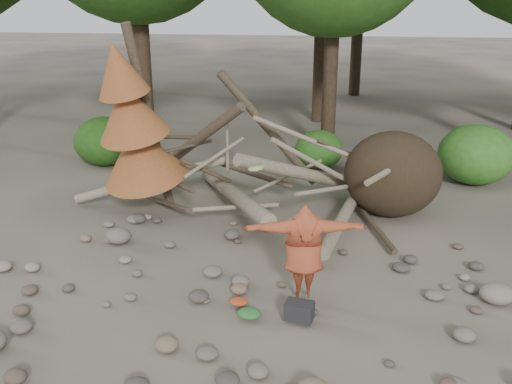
# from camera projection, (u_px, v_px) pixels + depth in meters

# --- Properties ---
(ground) EXTENTS (120.00, 120.00, 0.00)m
(ground) POSITION_uv_depth(u_px,v_px,m) (251.00, 300.00, 9.62)
(ground) COLOR #514C44
(ground) RESTS_ON ground
(deadfall_pile) EXTENTS (8.55, 5.24, 3.30)m
(deadfall_pile) POSITION_uv_depth(u_px,v_px,m) (367.00, 175.00, 12.97)
(deadfall_pile) COLOR #332619
(deadfall_pile) RESTS_ON ground
(dead_conifer) EXTENTS (2.06, 2.16, 4.35)m
(dead_conifer) POSITION_uv_depth(u_px,v_px,m) (134.00, 127.00, 12.49)
(dead_conifer) COLOR #4C3F30
(dead_conifer) RESTS_ON ground
(bush_left) EXTENTS (1.80, 1.80, 1.44)m
(bush_left) POSITION_uv_depth(u_px,v_px,m) (105.00, 141.00, 16.85)
(bush_left) COLOR #235015
(bush_left) RESTS_ON ground
(bush_mid) EXTENTS (1.40, 1.40, 1.12)m
(bush_mid) POSITION_uv_depth(u_px,v_px,m) (319.00, 149.00, 16.59)
(bush_mid) COLOR #2E661D
(bush_mid) RESTS_ON ground
(bush_right) EXTENTS (2.00, 2.00, 1.60)m
(bush_right) POSITION_uv_depth(u_px,v_px,m) (476.00, 155.00, 15.19)
(bush_right) COLOR #3A7825
(bush_right) RESTS_ON ground
(frisbee_thrower) EXTENTS (2.07, 0.89, 2.19)m
(frisbee_thrower) POSITION_uv_depth(u_px,v_px,m) (304.00, 251.00, 9.33)
(frisbee_thrower) COLOR #9A3E22
(frisbee_thrower) RESTS_ON ground
(backpack) EXTENTS (0.48, 0.37, 0.29)m
(backpack) POSITION_uv_depth(u_px,v_px,m) (299.00, 314.00, 8.92)
(backpack) COLOR black
(backpack) RESTS_ON ground
(cloth_green) EXTENTS (0.38, 0.32, 0.14)m
(cloth_green) POSITION_uv_depth(u_px,v_px,m) (249.00, 316.00, 9.00)
(cloth_green) COLOR #28652C
(cloth_green) RESTS_ON ground
(cloth_orange) EXTENTS (0.31, 0.26, 0.11)m
(cloth_orange) POSITION_uv_depth(u_px,v_px,m) (239.00, 304.00, 9.37)
(cloth_orange) COLOR #A83C1C
(cloth_orange) RESTS_ON ground
(boulder_mid_right) EXTENTS (0.56, 0.50, 0.34)m
(boulder_mid_right) POSITION_uv_depth(u_px,v_px,m) (497.00, 294.00, 9.48)
(boulder_mid_right) COLOR gray
(boulder_mid_right) RESTS_ON ground
(boulder_mid_left) EXTENTS (0.54, 0.48, 0.32)m
(boulder_mid_left) POSITION_uv_depth(u_px,v_px,m) (118.00, 236.00, 11.73)
(boulder_mid_left) COLOR #6A6059
(boulder_mid_left) RESTS_ON ground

